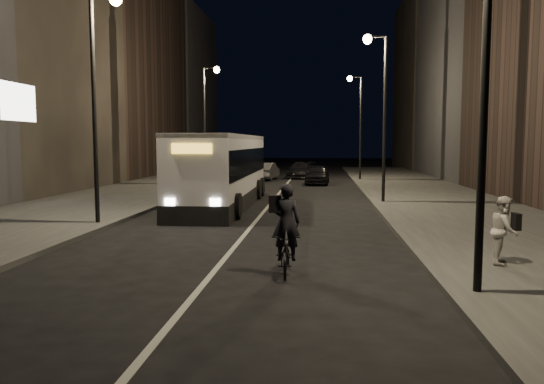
% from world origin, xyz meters
% --- Properties ---
extents(ground, '(180.00, 180.00, 0.00)m').
position_xyz_m(ground, '(0.00, 0.00, 0.00)').
color(ground, black).
rests_on(ground, ground).
extents(sidewalk_right, '(7.00, 70.00, 0.16)m').
position_xyz_m(sidewalk_right, '(8.50, 14.00, 0.08)').
color(sidewalk_right, '#31322F').
rests_on(sidewalk_right, ground).
extents(sidewalk_left, '(7.00, 70.00, 0.16)m').
position_xyz_m(sidewalk_left, '(-8.50, 14.00, 0.08)').
color(sidewalk_left, '#31322F').
rests_on(sidewalk_left, ground).
extents(building_row_right, '(8.00, 61.00, 21.00)m').
position_xyz_m(building_row_right, '(16.00, 27.50, 10.50)').
color(building_row_right, black).
rests_on(building_row_right, ground).
extents(building_row_left, '(8.00, 61.00, 22.00)m').
position_xyz_m(building_row_left, '(-16.00, 28.50, 11.00)').
color(building_row_left, black).
rests_on(building_row_left, ground).
extents(streetlight_right_near, '(1.20, 0.44, 8.12)m').
position_xyz_m(streetlight_right_near, '(5.33, -4.00, 5.36)').
color(streetlight_right_near, black).
rests_on(streetlight_right_near, sidewalk_right).
extents(streetlight_right_mid, '(1.20, 0.44, 8.12)m').
position_xyz_m(streetlight_right_mid, '(5.33, 12.00, 5.36)').
color(streetlight_right_mid, black).
rests_on(streetlight_right_mid, sidewalk_right).
extents(streetlight_right_far, '(1.20, 0.44, 8.12)m').
position_xyz_m(streetlight_right_far, '(5.33, 28.00, 5.36)').
color(streetlight_right_far, black).
rests_on(streetlight_right_far, sidewalk_right).
extents(streetlight_left_near, '(1.20, 0.44, 8.12)m').
position_xyz_m(streetlight_left_near, '(-5.33, 4.00, 5.36)').
color(streetlight_left_near, black).
rests_on(streetlight_left_near, sidewalk_left).
extents(streetlight_left_far, '(1.20, 0.44, 8.12)m').
position_xyz_m(streetlight_left_far, '(-5.33, 22.00, 5.36)').
color(streetlight_left_far, black).
rests_on(streetlight_left_far, sidewalk_left).
extents(city_bus, '(3.07, 12.73, 3.42)m').
position_xyz_m(city_bus, '(-2.20, 10.73, 1.86)').
color(city_bus, silver).
rests_on(city_bus, ground).
extents(cyclist_on_bicycle, '(0.73, 1.89, 2.14)m').
position_xyz_m(cyclist_on_bicycle, '(1.73, -2.38, 0.71)').
color(cyclist_on_bicycle, black).
rests_on(cyclist_on_bicycle, ground).
extents(pedestrian_woman, '(0.86, 0.96, 1.63)m').
position_xyz_m(pedestrian_woman, '(6.91, -1.50, 0.98)').
color(pedestrian_woman, beige).
rests_on(pedestrian_woman, sidewalk_right).
extents(car_near, '(1.86, 4.26, 1.43)m').
position_xyz_m(car_near, '(2.25, 24.57, 0.71)').
color(car_near, black).
rests_on(car_near, ground).
extents(car_mid, '(1.95, 4.44, 1.42)m').
position_xyz_m(car_mid, '(-1.97, 28.61, 0.71)').
color(car_mid, '#333335').
rests_on(car_mid, ground).
extents(car_far, '(2.56, 4.99, 1.38)m').
position_xyz_m(car_far, '(0.80, 31.21, 0.69)').
color(car_far, black).
rests_on(car_far, ground).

